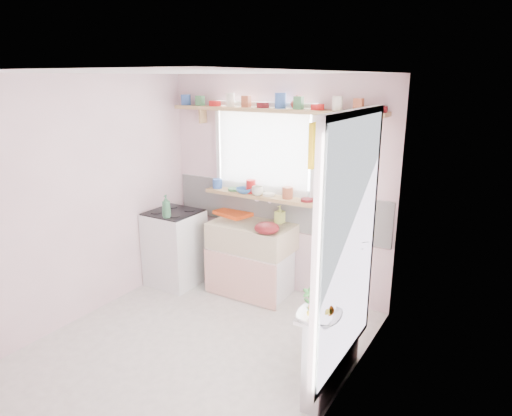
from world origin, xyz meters
The scene contains 19 objects.
room centered at (0.66, 0.86, 1.37)m, with size 3.20×3.20×3.20m.
sink_unit centered at (-0.15, 1.29, 0.43)m, with size 0.95×0.65×1.11m.
cooker centered at (-1.10, 1.05, 0.46)m, with size 0.58×0.58×0.93m.
radiator_ledge centered at (1.30, 0.20, 0.40)m, with size 0.22×0.95×0.78m.
windowsill centered at (-0.15, 1.48, 1.14)m, with size 1.40×0.22×0.04m, color tan.
pine_shelf centered at (0.00, 1.47, 2.12)m, with size 2.52×0.24×0.04m, color tan.
shelf_crockery centered at (-0.04, 1.47, 2.19)m, with size 2.47×0.11×0.12m.
sill_crockery centered at (-0.20, 1.48, 1.21)m, with size 1.35×0.11×0.12m.
dish_tray centered at (-0.53, 1.50, 0.87)m, with size 0.43×0.32×0.04m, color #F24D15.
colander centered at (0.16, 1.10, 0.91)m, with size 0.27×0.27×0.12m, color #5F1013.
jade_plant centered at (1.24, 0.60, 1.04)m, with size 0.47×0.41×0.52m, color #316227.
fruit_bowl centered at (1.33, -0.20, 0.81)m, with size 0.32×0.32×0.08m, color white.
herb_pot centered at (1.21, -0.11, 0.88)m, with size 0.11×0.07×0.21m, color #296628.
soap_bottle_sink centered at (0.11, 1.50, 0.95)m, with size 0.09×0.09×0.21m, color #BBC959.
sill_cup centered at (-0.15, 1.42, 1.21)m, with size 0.13×0.13×0.11m, color beige.
sill_bowl centered at (-0.34, 1.44, 1.19)m, with size 0.19×0.19×0.06m, color #366CB0.
shelf_vase centered at (0.27, 1.53, 2.21)m, with size 0.13×0.13×0.14m, color #AC4235.
cooker_bottle centered at (-1.00, 0.83, 1.05)m, with size 0.10×0.10×0.27m, color #39734D.
fruit centered at (1.34, -0.19, 0.88)m, with size 0.20×0.14×0.10m.
Camera 1 is at (2.44, -2.92, 2.46)m, focal length 32.00 mm.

